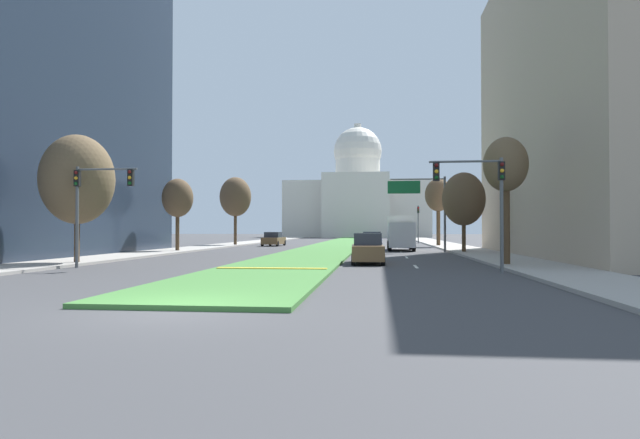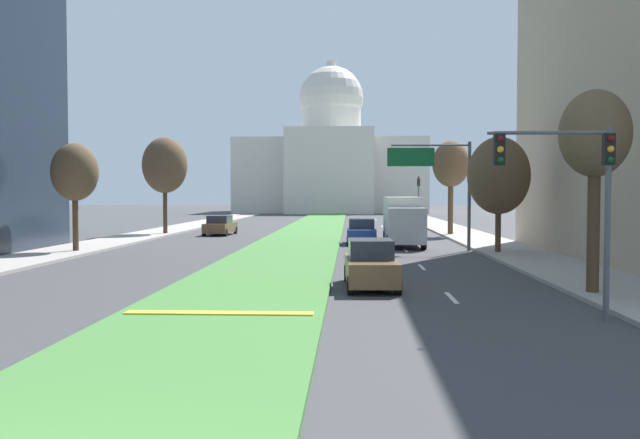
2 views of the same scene
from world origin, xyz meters
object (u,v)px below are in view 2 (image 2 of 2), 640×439
(traffic_light_near_right, at_px, (576,180))
(sedan_midblock, at_px, (362,232))
(street_tree_right_mid, at_px, (499,176))
(sedan_distant, at_px, (220,226))
(overhead_guide_sign, at_px, (440,174))
(street_tree_left_mid, at_px, (75,173))
(sedan_lead_stopped, at_px, (371,265))
(street_tree_right_near, at_px, (595,138))
(capitol_building, at_px, (331,163))
(traffic_light_far_right, at_px, (419,195))
(street_tree_right_far, at_px, (451,165))
(street_tree_left_far, at_px, (165,166))
(box_truck_delivery, at_px, (403,221))

(traffic_light_near_right, xyz_separation_m, sedan_midblock, (-5.25, 27.14, -2.99))
(street_tree_right_mid, height_order, sedan_distant, street_tree_right_mid)
(overhead_guide_sign, distance_m, street_tree_left_mid, 21.22)
(overhead_guide_sign, relative_size, sedan_lead_stopped, 1.46)
(street_tree_right_near, xyz_separation_m, sedan_distant, (-18.82, 31.98, -4.50))
(traffic_light_near_right, bearing_deg, capitol_building, 95.20)
(overhead_guide_sign, bearing_deg, traffic_light_far_right, 86.74)
(street_tree_right_mid, height_order, sedan_midblock, street_tree_right_mid)
(street_tree_right_near, relative_size, sedan_distant, 1.51)
(capitol_building, xyz_separation_m, street_tree_right_far, (11.71, -69.20, -3.36))
(traffic_light_far_right, bearing_deg, street_tree_left_far, -149.38)
(street_tree_left_far, bearing_deg, overhead_guide_sign, -34.93)
(box_truck_delivery, bearing_deg, street_tree_left_mid, -163.54)
(sedan_lead_stopped, bearing_deg, street_tree_left_far, 118.07)
(street_tree_left_mid, distance_m, box_truck_delivery, 20.24)
(street_tree_left_mid, bearing_deg, sedan_distant, 73.50)
(capitol_building, height_order, overhead_guide_sign, capitol_building)
(traffic_light_far_right, relative_size, sedan_lead_stopped, 1.17)
(traffic_light_far_right, bearing_deg, street_tree_right_far, -84.50)
(traffic_light_near_right, distance_m, street_tree_right_near, 5.07)
(capitol_building, height_order, street_tree_right_near, capitol_building)
(street_tree_left_mid, xyz_separation_m, box_truck_delivery, (19.21, 5.68, -2.94))
(street_tree_left_mid, distance_m, street_tree_left_far, 16.87)
(capitol_building, xyz_separation_m, traffic_light_near_right, (9.61, -105.50, -5.30))
(capitol_building, height_order, traffic_light_far_right, capitol_building)
(sedan_distant, bearing_deg, traffic_light_far_right, 36.37)
(traffic_light_far_right, relative_size, street_tree_left_mid, 0.82)
(street_tree_right_near, bearing_deg, street_tree_right_mid, 89.12)
(street_tree_right_far, bearing_deg, street_tree_left_mid, -144.75)
(overhead_guide_sign, xyz_separation_m, street_tree_right_mid, (3.00, -2.14, -0.20))
(traffic_light_near_right, relative_size, street_tree_left_far, 0.64)
(traffic_light_near_right, height_order, sedan_distant, traffic_light_near_right)
(capitol_building, relative_size, street_tree_left_far, 4.23)
(sedan_lead_stopped, xyz_separation_m, sedan_distant, (-11.50, 30.21, -0.05))
(street_tree_left_far, bearing_deg, box_truck_delivery, -30.77)
(traffic_light_far_right, height_order, overhead_guide_sign, overhead_guide_sign)
(street_tree_left_far, relative_size, sedan_lead_stopped, 1.81)
(traffic_light_far_right, relative_size, sedan_distant, 1.15)
(street_tree_right_near, bearing_deg, traffic_light_near_right, -115.01)
(street_tree_left_mid, xyz_separation_m, sedan_distant, (5.02, 16.97, -3.84))
(traffic_light_far_right, relative_size, street_tree_right_near, 0.76)
(street_tree_right_near, height_order, box_truck_delivery, street_tree_right_near)
(box_truck_delivery, bearing_deg, overhead_guide_sign, -60.00)
(overhead_guide_sign, bearing_deg, street_tree_left_mid, -173.39)
(street_tree_right_near, distance_m, street_tree_left_mid, 28.19)
(capitol_building, bearing_deg, street_tree_right_far, -80.40)
(capitol_building, xyz_separation_m, box_truck_delivery, (7.02, -80.41, -7.42))
(capitol_building, bearing_deg, street_tree_left_far, -99.60)
(overhead_guide_sign, xyz_separation_m, street_tree_right_near, (2.77, -17.46, 0.65))
(street_tree_right_near, xyz_separation_m, sedan_midblock, (-7.30, 22.75, -4.47))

